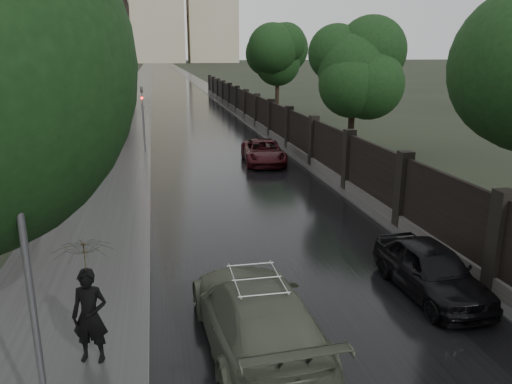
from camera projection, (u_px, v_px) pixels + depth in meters
name	position (u px, v px, depth m)	size (l,w,h in m)	color
road	(162.00, 69.00, 186.45)	(8.00, 420.00, 0.02)	black
sidewalk_left	(146.00, 69.00, 185.28)	(4.00, 420.00, 0.16)	#2D2D2D
verge_right	(177.00, 68.00, 187.49)	(3.00, 420.00, 0.08)	#2D2D2D
fence_right	(265.00, 119.00, 37.96)	(0.45, 75.72, 2.70)	#383533
tree_left_far	(84.00, 63.00, 32.51)	(4.25, 4.25, 7.39)	black
tree_right_b	(354.00, 70.00, 28.00)	(4.08, 4.08, 7.01)	black
tree_right_c	(278.00, 63.00, 44.99)	(4.08, 4.08, 7.01)	black
lamp_post	(31.00, 298.00, 6.81)	(0.25, 0.12, 5.11)	#59595E
traffic_light	(143.00, 114.00, 29.26)	(0.16, 0.32, 4.00)	#59595E
brick_building	(3.00, 10.00, 50.08)	(24.00, 18.00, 20.00)	black
volga_sedan	(257.00, 315.00, 10.11)	(2.14, 5.26, 1.53)	#494F3F
car_right_near	(431.00, 270.00, 12.46)	(1.58, 3.92, 1.33)	black
car_right_far	(263.00, 152.00, 27.33)	(2.13, 4.61, 1.28)	black
pedestrian_umbrella	(85.00, 266.00, 9.14)	(1.33, 1.35, 2.94)	black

